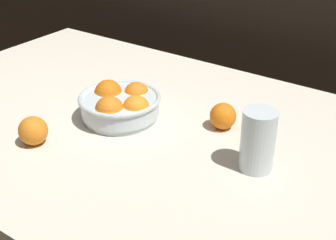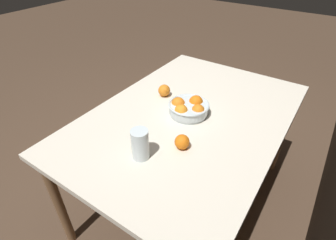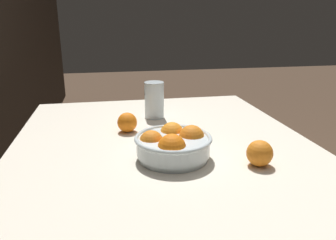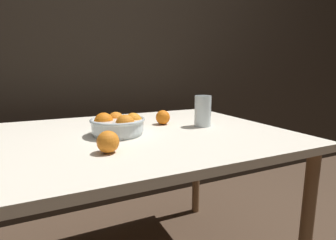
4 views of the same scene
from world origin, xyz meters
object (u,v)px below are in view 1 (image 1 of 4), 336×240
orange_loose_near_bowl (223,116)px  orange_loose_front (33,131)px  juice_glass (257,144)px  fruit_bowl (121,105)px

orange_loose_near_bowl → orange_loose_front: 0.48m
juice_glass → orange_loose_near_bowl: 0.19m
orange_loose_front → orange_loose_near_bowl: bearing=44.4°
juice_glass → orange_loose_front: juice_glass is taller
orange_loose_front → fruit_bowl: bearing=67.2°
fruit_bowl → juice_glass: juice_glass is taller
fruit_bowl → juice_glass: size_ratio=1.53×
juice_glass → fruit_bowl: bearing=179.2°
orange_loose_front → juice_glass: bearing=23.6°
juice_glass → orange_loose_near_bowl: bearing=141.9°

